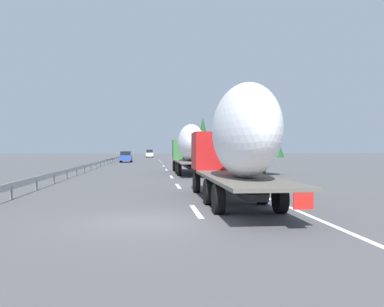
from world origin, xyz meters
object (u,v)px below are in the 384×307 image
(truck_lead, at_px, (190,146))
(road_sign, at_px, (195,149))
(truck_trailing, at_px, (237,141))
(car_white_van, at_px, (150,154))
(car_blue_sedan, at_px, (126,157))

(truck_lead, height_order, road_sign, truck_lead)
(truck_trailing, relative_size, road_sign, 4.05)
(truck_lead, height_order, car_white_van, truck_lead)
(truck_trailing, xyz_separation_m, car_white_van, (87.20, 3.73, -1.62))
(truck_trailing, relative_size, car_blue_sedan, 2.67)
(car_white_van, height_order, road_sign, road_sign)
(car_white_van, distance_m, road_sign, 43.33)
(car_white_van, xyz_separation_m, road_sign, (-42.77, -6.83, 1.22))
(car_blue_sedan, distance_m, car_white_van, 35.46)
(truck_lead, xyz_separation_m, car_white_van, (66.76, 3.73, -1.51))
(truck_lead, relative_size, car_blue_sedan, 2.80)
(truck_trailing, xyz_separation_m, car_blue_sedan, (51.94, 7.44, -1.67))
(truck_trailing, distance_m, car_white_van, 87.30)
(truck_trailing, bearing_deg, car_blue_sedan, 8.15)
(car_white_van, bearing_deg, truck_trailing, -177.55)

